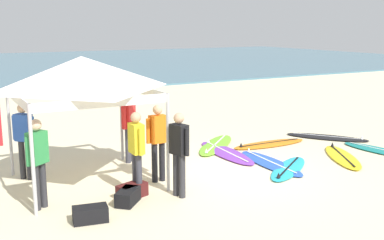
{
  "coord_description": "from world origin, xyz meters",
  "views": [
    {
      "loc": [
        -5.89,
        -8.71,
        3.38
      ],
      "look_at": [
        -0.18,
        1.65,
        1.0
      ],
      "focal_mm": 44.21,
      "sensor_mm": 36.0,
      "label": 1
    }
  ],
  "objects_px": {
    "canopy_tent": "(82,74)",
    "surfboard_purple": "(226,152)",
    "surfboard_black": "(327,137)",
    "surfboard_blue": "(270,163)",
    "person_yellow": "(137,148)",
    "person_red": "(129,123)",
    "person_blue": "(24,136)",
    "surfboard_lime": "(216,145)",
    "gear_bag_on_sand": "(90,214)",
    "gear_bag_by_pole": "(128,197)",
    "person_orange": "(158,138)",
    "person_black": "(179,149)",
    "surfboard_yellow": "(342,157)",
    "gear_bag_near_tent": "(132,191)",
    "person_green": "(38,158)",
    "surfboard_teal": "(381,151)",
    "surfboard_cyan": "(288,168)",
    "surfboard_orange": "(269,144)"
  },
  "relations": [
    {
      "from": "surfboard_teal",
      "to": "person_orange",
      "type": "xyz_separation_m",
      "value": [
        -6.33,
        0.69,
        0.95
      ]
    },
    {
      "from": "surfboard_black",
      "to": "gear_bag_by_pole",
      "type": "xyz_separation_m",
      "value": [
        -7.27,
        -2.1,
        0.1
      ]
    },
    {
      "from": "surfboard_black",
      "to": "surfboard_blue",
      "type": "distance_m",
      "value": 3.48
    },
    {
      "from": "surfboard_lime",
      "to": "gear_bag_near_tent",
      "type": "height_order",
      "value": "gear_bag_near_tent"
    },
    {
      "from": "canopy_tent",
      "to": "surfboard_purple",
      "type": "height_order",
      "value": "canopy_tent"
    },
    {
      "from": "surfboard_purple",
      "to": "surfboard_blue",
      "type": "distance_m",
      "value": 1.4
    },
    {
      "from": "surfboard_lime",
      "to": "gear_bag_on_sand",
      "type": "distance_m",
      "value": 5.81
    },
    {
      "from": "surfboard_purple",
      "to": "gear_bag_by_pole",
      "type": "height_order",
      "value": "gear_bag_by_pole"
    },
    {
      "from": "person_yellow",
      "to": "surfboard_lime",
      "type": "bearing_deg",
      "value": 36.7
    },
    {
      "from": "person_blue",
      "to": "gear_bag_by_pole",
      "type": "relative_size",
      "value": 2.85
    },
    {
      "from": "surfboard_yellow",
      "to": "person_green",
      "type": "bearing_deg",
      "value": 177.88
    },
    {
      "from": "surfboard_orange",
      "to": "surfboard_yellow",
      "type": "bearing_deg",
      "value": -68.22
    },
    {
      "from": "surfboard_black",
      "to": "surfboard_yellow",
      "type": "bearing_deg",
      "value": -124.73
    },
    {
      "from": "surfboard_teal",
      "to": "person_red",
      "type": "relative_size",
      "value": 1.35
    },
    {
      "from": "canopy_tent",
      "to": "gear_bag_near_tent",
      "type": "height_order",
      "value": "canopy_tent"
    },
    {
      "from": "person_green",
      "to": "person_yellow",
      "type": "relative_size",
      "value": 1.0
    },
    {
      "from": "surfboard_purple",
      "to": "surfboard_cyan",
      "type": "height_order",
      "value": "same"
    },
    {
      "from": "surfboard_black",
      "to": "person_green",
      "type": "distance_m",
      "value": 8.97
    },
    {
      "from": "canopy_tent",
      "to": "gear_bag_near_tent",
      "type": "distance_m",
      "value": 2.66
    },
    {
      "from": "canopy_tent",
      "to": "person_black",
      "type": "bearing_deg",
      "value": -51.32
    },
    {
      "from": "person_blue",
      "to": "surfboard_yellow",
      "type": "bearing_deg",
      "value": -16.53
    },
    {
      "from": "surfboard_teal",
      "to": "gear_bag_by_pole",
      "type": "distance_m",
      "value": 7.41
    },
    {
      "from": "surfboard_lime",
      "to": "person_yellow",
      "type": "height_order",
      "value": "person_yellow"
    },
    {
      "from": "surfboard_yellow",
      "to": "gear_bag_by_pole",
      "type": "xyz_separation_m",
      "value": [
        -6.02,
        -0.29,
        0.1
      ]
    },
    {
      "from": "surfboard_lime",
      "to": "gear_bag_near_tent",
      "type": "xyz_separation_m",
      "value": [
        -3.61,
        -2.66,
        0.1
      ]
    },
    {
      "from": "person_yellow",
      "to": "gear_bag_on_sand",
      "type": "height_order",
      "value": "person_yellow"
    },
    {
      "from": "surfboard_yellow",
      "to": "person_orange",
      "type": "distance_m",
      "value": 5.07
    },
    {
      "from": "surfboard_purple",
      "to": "person_orange",
      "type": "height_order",
      "value": "person_orange"
    },
    {
      "from": "person_green",
      "to": "person_orange",
      "type": "relative_size",
      "value": 1.0
    },
    {
      "from": "canopy_tent",
      "to": "person_blue",
      "type": "xyz_separation_m",
      "value": [
        -1.1,
        0.9,
        -1.4
      ]
    },
    {
      "from": "surfboard_yellow",
      "to": "gear_bag_by_pole",
      "type": "height_order",
      "value": "gear_bag_by_pole"
    },
    {
      "from": "gear_bag_by_pole",
      "to": "surfboard_cyan",
      "type": "bearing_deg",
      "value": 2.56
    },
    {
      "from": "person_yellow",
      "to": "person_red",
      "type": "bearing_deg",
      "value": 72.18
    },
    {
      "from": "surfboard_lime",
      "to": "gear_bag_by_pole",
      "type": "distance_m",
      "value": 4.81
    },
    {
      "from": "surfboard_purple",
      "to": "gear_bag_near_tent",
      "type": "distance_m",
      "value": 3.88
    },
    {
      "from": "person_blue",
      "to": "gear_bag_on_sand",
      "type": "distance_m",
      "value": 3.16
    },
    {
      "from": "surfboard_black",
      "to": "person_blue",
      "type": "distance_m",
      "value": 8.76
    },
    {
      "from": "person_black",
      "to": "gear_bag_near_tent",
      "type": "height_order",
      "value": "person_black"
    },
    {
      "from": "person_blue",
      "to": "person_orange",
      "type": "relative_size",
      "value": 1.0
    },
    {
      "from": "canopy_tent",
      "to": "person_black",
      "type": "xyz_separation_m",
      "value": [
        1.38,
        -1.73,
        -1.4
      ]
    },
    {
      "from": "surfboard_yellow",
      "to": "person_yellow",
      "type": "xyz_separation_m",
      "value": [
        -5.67,
        0.06,
        0.95
      ]
    },
    {
      "from": "person_orange",
      "to": "surfboard_cyan",
      "type": "bearing_deg",
      "value": -13.67
    },
    {
      "from": "surfboard_purple",
      "to": "surfboard_teal",
      "type": "bearing_deg",
      "value": -26.29
    },
    {
      "from": "surfboard_black",
      "to": "gear_bag_on_sand",
      "type": "distance_m",
      "value": 8.56
    },
    {
      "from": "person_yellow",
      "to": "person_orange",
      "type": "xyz_separation_m",
      "value": [
        0.74,
        0.58,
        0.0
      ]
    },
    {
      "from": "surfboard_orange",
      "to": "surfboard_lime",
      "type": "bearing_deg",
      "value": 155.59
    },
    {
      "from": "surfboard_yellow",
      "to": "person_red",
      "type": "bearing_deg",
      "value": 154.53
    },
    {
      "from": "surfboard_orange",
      "to": "surfboard_blue",
      "type": "xyz_separation_m",
      "value": [
        -1.17,
        -1.52,
        -0.0
      ]
    },
    {
      "from": "person_yellow",
      "to": "person_black",
      "type": "bearing_deg",
      "value": -33.94
    },
    {
      "from": "canopy_tent",
      "to": "gear_bag_on_sand",
      "type": "relative_size",
      "value": 4.64
    }
  ]
}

